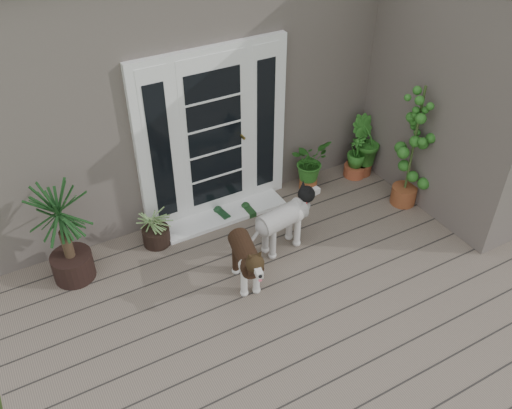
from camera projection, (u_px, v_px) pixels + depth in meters
deck at (328, 320)px, 5.62m from camera, size 6.20×4.60×0.12m
house_main at (163, 46)px, 7.67m from camera, size 7.40×4.00×3.10m
house_wing at (481, 87)px, 6.60m from camera, size 1.60×2.40×3.10m
door_unit at (214, 135)px, 6.39m from camera, size 1.90×0.14×2.15m
door_step at (224, 214)px, 6.88m from camera, size 1.60×0.40×0.05m
brindle_dog at (246, 261)px, 5.78m from camera, size 0.47×0.81×0.64m
white_dog at (282, 226)px, 6.22m from camera, size 0.84×0.46×0.67m
spider_plant at (155, 224)px, 6.32m from camera, size 0.71×0.71×0.58m
yucca at (64, 234)px, 5.67m from camera, size 0.85×0.85×1.23m
herb_a at (309, 168)px, 7.19m from camera, size 0.66×0.66×0.64m
herb_b at (364, 153)px, 7.48m from camera, size 0.61×0.61×0.65m
herb_c at (356, 160)px, 7.48m from camera, size 0.41×0.41×0.49m
sapling at (413, 146)px, 6.61m from camera, size 0.64×0.64×1.71m
clog_left at (222, 214)px, 6.86m from camera, size 0.18×0.31×0.09m
clog_right at (249, 210)px, 6.93m from camera, size 0.13×0.28×0.08m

